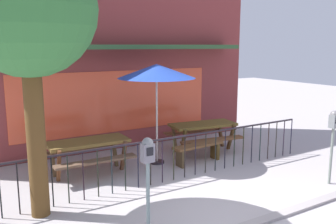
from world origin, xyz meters
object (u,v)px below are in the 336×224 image
Objects in this scene: picnic_table_right at (203,129)px; patio_bench at (198,149)px; street_tree at (28,11)px; picnic_table_left at (88,147)px; parking_meter_far at (148,161)px; patio_umbrella at (157,72)px; parking_meter_near at (334,128)px.

picnic_table_right is 1.39× the size of patio_bench.
street_tree reaches higher than patio_bench.
picnic_table_left is 3.30m from parking_meter_far.
street_tree reaches higher than picnic_table_left.
street_tree is at bearing -167.47° from patio_bench.
picnic_table_right is 0.43× the size of street_tree.
street_tree reaches higher than patio_umbrella.
street_tree is at bearing 125.96° from parking_meter_far.
patio_umbrella is at bearing -5.68° from picnic_table_left.
picnic_table_left is 2.69m from patio_bench.
picnic_table_left is at bearing 47.92° from street_tree.
patio_umbrella reaches higher than patio_bench.
patio_umbrella is at bearing 127.97° from parking_meter_near.
parking_meter_near is at bearing -17.09° from street_tree.
patio_bench is at bearing 42.45° from parking_meter_far.
parking_meter_near reaches higher than picnic_table_left.
parking_meter_far is at bearing -54.04° from street_tree.
picnic_table_left is at bearing 141.52° from parking_meter_near.
street_tree is at bearing -155.76° from patio_umbrella.
picnic_table_right is (3.32, 0.12, 0.00)m from picnic_table_left.
picnic_table_left and picnic_table_right have the same top height.
parking_meter_near is (0.80, -3.39, 0.60)m from picnic_table_right.
picnic_table_left is 3.52m from street_tree.
picnic_table_right is 0.80× the size of patio_umbrella.
picnic_table_right is at bearing 103.25° from parking_meter_near.
parking_meter_far is at bearing -137.55° from patio_bench.
street_tree is at bearing 162.91° from parking_meter_near.
picnic_table_right is 3.54m from parking_meter_near.
picnic_table_right is 2.34m from patio_umbrella.
parking_meter_far is (-3.53, -3.36, 0.61)m from picnic_table_right.
patio_umbrella reaches higher than picnic_table_left.
picnic_table_right is 1.25× the size of parking_meter_far.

